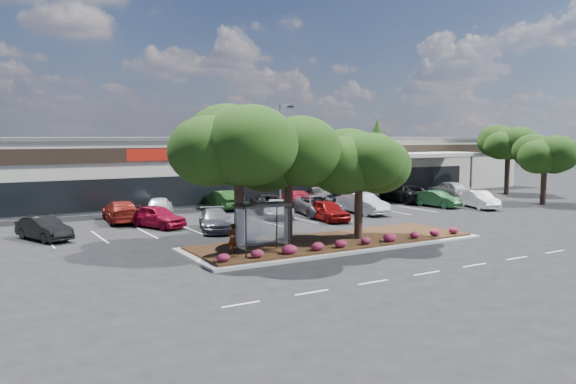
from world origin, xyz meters
TOP-DOWN VIEW (x-y plane):
  - ground at (0.00, 0.00)m, footprint 160.00×160.00m
  - retail_store at (0.06, 33.91)m, footprint 80.40×25.20m
  - landscape_island at (-2.00, 4.00)m, footprint 18.00×6.00m
  - lane_markings at (-0.14, 10.42)m, footprint 33.12×20.06m
  - shrub_row at (-2.00, 1.90)m, footprint 17.00×0.80m
  - bus_shelter at (-7.50, 2.95)m, footprint 2.75×1.55m
  - island_tree_west at (-8.00, 4.50)m, footprint 7.20×7.20m
  - island_tree_mid at (-4.50, 5.20)m, footprint 6.60×6.60m
  - island_tree_east at (-0.50, 3.70)m, footprint 5.80×5.80m
  - tree_east_near at (26.00, 10.00)m, footprint 5.60×5.60m
  - tree_east_far at (31.00, 18.00)m, footprint 6.40×6.40m
  - conifer_north_east at (34.00, 44.00)m, footprint 3.96×3.96m
  - person_waiting at (-8.91, 3.46)m, footprint 0.67×0.55m
  - light_pole at (1.33, 16.13)m, footprint 1.39×0.84m
  - car_0 at (-16.65, 14.12)m, footprint 3.05×4.62m
  - car_1 at (-9.18, 15.27)m, footprint 3.46×4.94m
  - car_2 at (-6.24, 11.94)m, footprint 3.45×5.34m
  - car_3 at (0.47, 15.34)m, footprint 4.14×5.46m
  - car_4 at (3.77, 14.52)m, footprint 4.07×6.36m
  - car_5 at (2.88, 11.85)m, footprint 2.28×4.73m
  - car_6 at (7.48, 13.47)m, footprint 1.83×5.21m
  - car_7 at (16.04, 13.61)m, footprint 2.13×4.62m
  - car_8 at (18.63, 11.09)m, footprint 3.12×4.96m
  - car_9 at (-10.75, 19.06)m, footprint 2.80×5.73m
  - car_10 at (-7.25, 20.87)m, footprint 3.54×4.97m
  - car_11 at (-1.27, 21.97)m, footprint 1.94×5.10m
  - car_12 at (1.47, 18.84)m, footprint 4.12×5.94m
  - car_13 at (4.48, 19.32)m, footprint 3.22×5.89m
  - car_14 at (8.18, 21.13)m, footprint 3.40×5.15m
  - car_15 at (12.20, 20.53)m, footprint 1.78×4.04m
  - car_16 at (16.17, 18.05)m, footprint 3.58×6.42m
  - car_17 at (23.29, 19.12)m, footprint 2.25×5.11m

SIDE VIEW (x-z plane):
  - ground at x=0.00m, z-range 0.00..0.00m
  - lane_markings at x=-0.14m, z-range 0.00..0.01m
  - landscape_island at x=-2.00m, z-range -0.01..0.25m
  - shrub_row at x=-2.00m, z-range 0.26..0.76m
  - car_15 at x=12.20m, z-range 0.00..1.35m
  - car_3 at x=0.47m, z-range 0.00..1.38m
  - car_2 at x=-6.24m, z-range 0.00..1.44m
  - car_0 at x=-16.65m, z-range 0.00..1.44m
  - car_7 at x=16.04m, z-range 0.00..1.47m
  - car_12 at x=1.47m, z-range 0.00..1.51m
  - car_8 at x=18.63m, z-range 0.00..1.54m
  - car_5 at x=2.88m, z-range 0.00..1.56m
  - car_1 at x=-9.18m, z-range 0.00..1.56m
  - car_10 at x=-7.25m, z-range 0.00..1.57m
  - car_14 at x=8.18m, z-range 0.00..1.60m
  - car_9 at x=-10.75m, z-range 0.00..1.61m
  - car_13 at x=4.48m, z-range 0.00..1.62m
  - car_4 at x=3.77m, z-range 0.00..1.63m
  - car_11 at x=-1.27m, z-range 0.00..1.66m
  - car_16 at x=16.17m, z-range 0.00..1.70m
  - car_17 at x=23.29m, z-range 0.00..1.71m
  - car_6 at x=7.48m, z-range 0.00..1.72m
  - person_waiting at x=-8.91m, z-range 0.26..1.85m
  - bus_shelter at x=-7.50m, z-range 1.01..3.60m
  - retail_store at x=0.06m, z-range 0.03..6.28m
  - tree_east_near at x=26.00m, z-range 0.00..6.51m
  - island_tree_east at x=-0.50m, z-range 0.26..6.76m
  - tree_east_far at x=31.00m, z-range 0.00..7.62m
  - island_tree_mid at x=-4.50m, z-range 0.26..7.58m
  - light_pole at x=1.33m, z-range -0.53..8.40m
  - island_tree_west at x=-8.00m, z-range 0.26..8.15m
  - conifer_north_east at x=34.00m, z-range 0.00..9.00m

